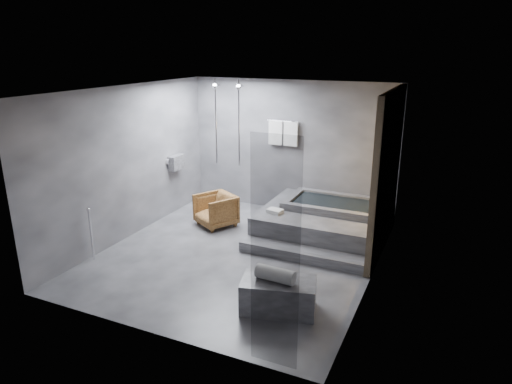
% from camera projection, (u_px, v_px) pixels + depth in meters
% --- Properties ---
extents(room, '(5.00, 5.04, 2.82)m').
position_uv_depth(room, '(266.00, 156.00, 7.44)').
color(room, '#303033').
rests_on(room, ground).
extents(tub_deck, '(2.20, 2.00, 0.50)m').
position_uv_depth(tub_deck, '(322.00, 222.00, 8.68)').
color(tub_deck, '#363538').
rests_on(tub_deck, ground).
extents(tub_step, '(2.20, 0.36, 0.18)m').
position_uv_depth(tub_step, '(302.00, 254.00, 7.71)').
color(tub_step, '#363538').
rests_on(tub_step, ground).
extents(concrete_bench, '(1.10, 0.78, 0.45)m').
position_uv_depth(concrete_bench, '(278.00, 295.00, 6.17)').
color(concrete_bench, '#353437').
rests_on(concrete_bench, ground).
extents(driftwood_chair, '(0.95, 0.96, 0.65)m').
position_uv_depth(driftwood_chair, '(216.00, 210.00, 9.09)').
color(driftwood_chair, '#452811').
rests_on(driftwood_chair, ground).
extents(rolled_towel, '(0.55, 0.23, 0.19)m').
position_uv_depth(rolled_towel, '(275.00, 274.00, 6.07)').
color(rolled_towel, silver).
rests_on(rolled_towel, concrete_bench).
extents(deck_towel, '(0.30, 0.24, 0.07)m').
position_uv_depth(deck_towel, '(275.00, 211.00, 8.43)').
color(deck_towel, silver).
rests_on(deck_towel, tub_deck).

